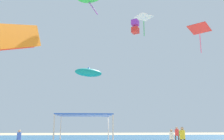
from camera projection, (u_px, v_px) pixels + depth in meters
The scene contains 12 objects.
ocean_strip at pixel (101, 137), 43.55m from camera, with size 110.00×19.93×0.03m, color #28608C.
canopy_tent at pixel (85, 117), 14.44m from camera, with size 3.07×3.23×2.63m.
person_near_tent at pixel (179, 134), 31.43m from camera, with size 0.37×0.39×1.57m.
person_leftmost at pixel (172, 137), 22.78m from camera, with size 0.40×0.40×1.67m.
person_central at pixel (182, 136), 21.53m from camera, with size 0.45×0.45×1.89m.
person_rightmost at pixel (177, 134), 29.00m from camera, with size 0.48×0.44×1.86m.
person_far_shore at pixel (19, 137), 22.89m from camera, with size 0.38×0.38×1.62m.
kite_diamond_red at pixel (199, 30), 34.53m from camera, with size 3.64×3.64×3.79m.
kite_inflatable_teal at pixel (89, 73), 44.70m from camera, with size 5.31×3.33×1.87m.
kite_box_purple at pixel (135, 27), 40.48m from camera, with size 1.48×1.50×2.27m.
kite_parafoil_orange at pixel (16, 37), 20.68m from camera, with size 2.96×6.26×4.02m.
kite_diamond_white at pixel (144, 18), 47.29m from camera, with size 3.73×3.73×3.87m.
Camera 1 is at (-2.17, -16.56, 2.01)m, focal length 40.22 mm.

